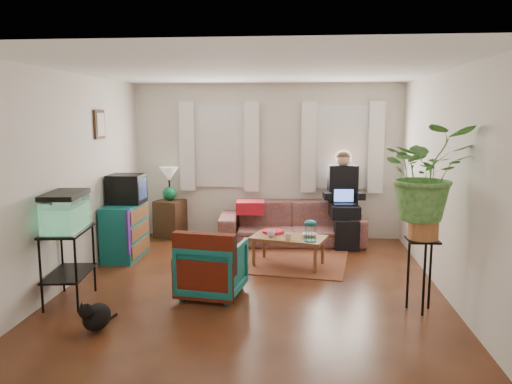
# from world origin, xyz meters

# --- Properties ---
(floor) EXTENTS (4.50, 5.00, 0.01)m
(floor) POSITION_xyz_m (0.00, 0.00, 0.00)
(floor) COLOR #4F2B14
(floor) RESTS_ON ground
(ceiling) EXTENTS (4.50, 5.00, 0.01)m
(ceiling) POSITION_xyz_m (0.00, 0.00, 2.60)
(ceiling) COLOR white
(ceiling) RESTS_ON wall_back
(wall_back) EXTENTS (4.50, 0.01, 2.60)m
(wall_back) POSITION_xyz_m (0.00, 2.50, 1.30)
(wall_back) COLOR silver
(wall_back) RESTS_ON floor
(wall_front) EXTENTS (4.50, 0.01, 2.60)m
(wall_front) POSITION_xyz_m (0.00, -2.50, 1.30)
(wall_front) COLOR silver
(wall_front) RESTS_ON floor
(wall_left) EXTENTS (0.01, 5.00, 2.60)m
(wall_left) POSITION_xyz_m (-2.25, 0.00, 1.30)
(wall_left) COLOR silver
(wall_left) RESTS_ON floor
(wall_right) EXTENTS (0.01, 5.00, 2.60)m
(wall_right) POSITION_xyz_m (2.25, 0.00, 1.30)
(wall_right) COLOR silver
(wall_right) RESTS_ON floor
(window_left) EXTENTS (1.08, 0.04, 1.38)m
(window_left) POSITION_xyz_m (-0.80, 2.48, 1.55)
(window_left) COLOR white
(window_left) RESTS_ON wall_back
(window_right) EXTENTS (1.08, 0.04, 1.38)m
(window_right) POSITION_xyz_m (1.25, 2.48, 1.55)
(window_right) COLOR white
(window_right) RESTS_ON wall_back
(curtains_left) EXTENTS (1.36, 0.06, 1.50)m
(curtains_left) POSITION_xyz_m (-0.80, 2.40, 1.55)
(curtains_left) COLOR white
(curtains_left) RESTS_ON wall_back
(curtains_right) EXTENTS (1.36, 0.06, 1.50)m
(curtains_right) POSITION_xyz_m (1.25, 2.40, 1.55)
(curtains_right) COLOR white
(curtains_right) RESTS_ON wall_back
(picture_frame) EXTENTS (0.04, 0.32, 0.40)m
(picture_frame) POSITION_xyz_m (-2.21, 0.85, 1.95)
(picture_frame) COLOR #3D2616
(picture_frame) RESTS_ON wall_left
(area_rug) EXTENTS (2.20, 1.86, 0.01)m
(area_rug) POSITION_xyz_m (0.24, 1.12, 0.01)
(area_rug) COLOR brown
(area_rug) RESTS_ON floor
(sofa) EXTENTS (2.37, 1.07, 0.91)m
(sofa) POSITION_xyz_m (0.43, 2.05, 0.45)
(sofa) COLOR brown
(sofa) RESTS_ON floor
(seated_person) EXTENTS (0.63, 0.75, 1.38)m
(seated_person) POSITION_xyz_m (1.26, 2.11, 0.69)
(seated_person) COLOR black
(seated_person) RESTS_ON sofa
(side_table) EXTENTS (0.53, 0.53, 0.64)m
(side_table) POSITION_xyz_m (-1.65, 2.31, 0.32)
(side_table) COLOR #3C1F16
(side_table) RESTS_ON floor
(table_lamp) EXTENTS (0.40, 0.40, 0.58)m
(table_lamp) POSITION_xyz_m (-1.65, 2.31, 0.91)
(table_lamp) COLOR white
(table_lamp) RESTS_ON side_table
(dresser) EXTENTS (0.45, 0.89, 0.80)m
(dresser) POSITION_xyz_m (-1.99, 1.04, 0.40)
(dresser) COLOR #136772
(dresser) RESTS_ON floor
(crt_tv) EXTENTS (0.49, 0.44, 0.42)m
(crt_tv) POSITION_xyz_m (-1.97, 1.13, 1.01)
(crt_tv) COLOR black
(crt_tv) RESTS_ON dresser
(aquarium_stand) EXTENTS (0.50, 0.78, 0.82)m
(aquarium_stand) POSITION_xyz_m (-2.00, -0.74, 0.41)
(aquarium_stand) COLOR black
(aquarium_stand) RESTS_ON floor
(aquarium) EXTENTS (0.45, 0.71, 0.43)m
(aquarium) POSITION_xyz_m (-2.00, -0.74, 1.04)
(aquarium) COLOR #7FD899
(aquarium) RESTS_ON aquarium_stand
(black_cat) EXTENTS (0.33, 0.43, 0.33)m
(black_cat) POSITION_xyz_m (-1.40, -1.45, 0.16)
(black_cat) COLOR black
(black_cat) RESTS_ON floor
(armchair) EXTENTS (0.78, 0.75, 0.71)m
(armchair) POSITION_xyz_m (-0.44, -0.40, 0.36)
(armchair) COLOR #106465
(armchair) RESTS_ON floor
(serape_throw) EXTENTS (0.73, 0.27, 0.59)m
(serape_throw) POSITION_xyz_m (-0.48, -0.67, 0.50)
(serape_throw) COLOR #9E0A0A
(serape_throw) RESTS_ON armchair
(coffee_table) EXTENTS (1.11, 0.80, 0.41)m
(coffee_table) POSITION_xyz_m (0.42, 0.83, 0.21)
(coffee_table) COLOR brown
(coffee_table) RESTS_ON floor
(cup_a) EXTENTS (0.14, 0.14, 0.09)m
(cup_a) POSITION_xyz_m (0.17, 0.80, 0.46)
(cup_a) COLOR white
(cup_a) RESTS_ON coffee_table
(cup_b) EXTENTS (0.11, 0.11, 0.09)m
(cup_b) POSITION_xyz_m (0.41, 0.66, 0.46)
(cup_b) COLOR beige
(cup_b) RESTS_ON coffee_table
(bowl) EXTENTS (0.24, 0.24, 0.05)m
(bowl) POSITION_xyz_m (0.70, 0.84, 0.44)
(bowl) COLOR white
(bowl) RESTS_ON coffee_table
(snack_tray) EXTENTS (0.38, 0.38, 0.04)m
(snack_tray) POSITION_xyz_m (0.19, 1.04, 0.43)
(snack_tray) COLOR #B21414
(snack_tray) RESTS_ON coffee_table
(birdcage) EXTENTS (0.20, 0.20, 0.29)m
(birdcage) POSITION_xyz_m (0.71, 0.60, 0.56)
(birdcage) COLOR #115B6B
(birdcage) RESTS_ON coffee_table
(plant_stand) EXTENTS (0.34, 0.34, 0.79)m
(plant_stand) POSITION_xyz_m (1.86, -0.68, 0.40)
(plant_stand) COLOR black
(plant_stand) RESTS_ON floor
(potted_plant) EXTENTS (0.92, 0.80, 1.00)m
(potted_plant) POSITION_xyz_m (1.86, -0.68, 1.34)
(potted_plant) COLOR #599947
(potted_plant) RESTS_ON plant_stand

